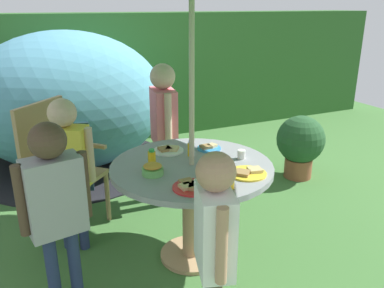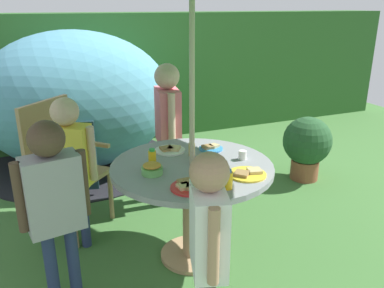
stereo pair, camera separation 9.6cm
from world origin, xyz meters
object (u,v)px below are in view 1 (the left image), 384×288
dome_tent (68,101)px  juice_bottle_near_left (211,168)px  plate_mid_left (192,186)px  child_in_white_shirt (215,231)px  garden_table (192,185)px  plate_mid_right (168,150)px  child_in_grey_shirt (55,196)px  snack_bowl (153,169)px  child_in_yellow_shirt (67,157)px  plate_back_edge (209,148)px  plate_near_right (248,173)px  juice_bottle_far_right (152,158)px  child_in_pink_shirt (164,117)px  wooden_chair (56,162)px  cup_near (241,154)px  potted_plant (300,143)px  juice_bottle_far_left (230,179)px  juice_bottle_center_front (191,149)px

dome_tent → juice_bottle_near_left: size_ratio=21.86×
plate_mid_left → child_in_white_shirt: bearing=-101.1°
garden_table → plate_mid_right: bearing=99.3°
child_in_grey_shirt → snack_bowl: bearing=0.0°
dome_tent → child_in_yellow_shirt: (-0.27, -1.75, -0.00)m
plate_mid_right → juice_bottle_near_left: 0.54m
dome_tent → plate_back_edge: size_ratio=14.97×
plate_near_right → juice_bottle_far_right: size_ratio=2.16×
child_in_pink_shirt → dome_tent: bearing=-145.0°
snack_bowl → juice_bottle_near_left: 0.38m
wooden_chair → snack_bowl: bearing=-104.2°
plate_back_edge → juice_bottle_near_left: juice_bottle_near_left is taller
dome_tent → plate_back_edge: 2.14m
wooden_chair → child_in_pink_shirt: 0.99m
child_in_yellow_shirt → juice_bottle_near_left: 1.07m
child_in_yellow_shirt → cup_near: size_ratio=18.16×
child_in_grey_shirt → plate_mid_left: size_ratio=4.95×
child_in_yellow_shirt → child_in_pink_shirt: bearing=57.6°
wooden_chair → juice_bottle_far_right: wooden_chair is taller
cup_near → potted_plant: bearing=34.0°
garden_table → plate_near_right: (0.26, -0.31, 0.17)m
potted_plant → juice_bottle_far_left: 2.08m
dome_tent → cup_near: bearing=-53.3°
plate_mid_right → juice_bottle_near_left: juice_bottle_near_left is taller
plate_mid_left → cup_near: cup_near is taller
child_in_pink_shirt → child_in_white_shirt: child_in_pink_shirt is taller
child_in_white_shirt → juice_bottle_far_right: bearing=17.6°
snack_bowl → dome_tent: bearing=94.7°
dome_tent → juice_bottle_far_right: (0.24, -2.13, 0.04)m
garden_table → cup_near: cup_near is taller
wooden_chair → juice_bottle_far_left: bearing=-100.0°
plate_back_edge → cup_near: bearing=-66.5°
wooden_chair → snack_bowl: (0.51, -0.88, 0.19)m
wooden_chair → child_in_white_shirt: size_ratio=0.94×
child_in_yellow_shirt → plate_back_edge: bearing=17.8°
juice_bottle_center_front → child_in_grey_shirt: bearing=-163.0°
child_in_pink_shirt → juice_bottle_far_left: bearing=5.0°
plate_mid_left → juice_bottle_far_left: 0.23m
wooden_chair → cup_near: (1.18, -0.88, 0.18)m
juice_bottle_far_left → juice_bottle_center_front: juice_bottle_far_left is taller
plate_mid_left → potted_plant: bearing=32.5°
juice_bottle_far_right → cup_near: size_ratio=1.77×
dome_tent → plate_near_right: (0.75, -2.54, -0.00)m
potted_plant → child_in_grey_shirt: bearing=-159.4°
potted_plant → child_in_white_shirt: size_ratio=0.60×
dome_tent → juice_bottle_far_right: bearing=-67.5°
child_in_grey_shirt → juice_bottle_far_right: size_ratio=10.43×
child_in_yellow_shirt → snack_bowl: (0.46, -0.53, 0.03)m
child_in_yellow_shirt → cup_near: bearing=7.0°
potted_plant → plate_near_right: size_ratio=2.75×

